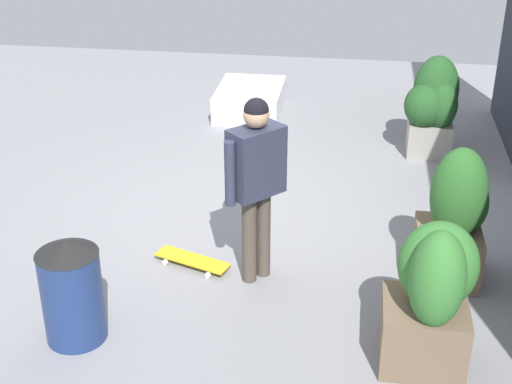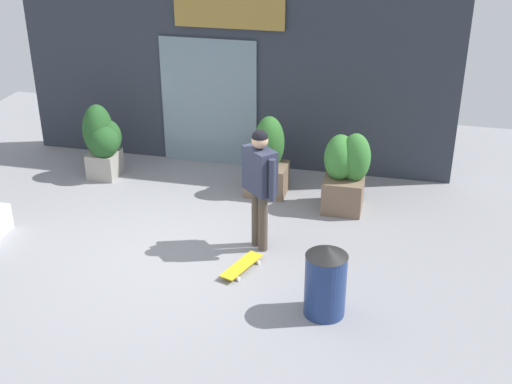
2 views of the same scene
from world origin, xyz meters
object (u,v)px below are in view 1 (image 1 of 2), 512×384
object	(u,v)px
planter_box_left	(456,219)
trash_bin	(71,290)
planter_box_right	(432,294)
planter_box_mid	(433,106)
skateboard	(192,260)
skateboarder	(256,172)

from	to	relation	value
planter_box_left	trash_bin	world-z (taller)	planter_box_left
planter_box_right	planter_box_mid	bearing A→B (deg)	176.12
skateboard	planter_box_left	distance (m)	2.42
skateboard	planter_box_left	xyz separation A→B (m)	(-0.18, 2.36, 0.53)
skateboard	trash_bin	xyz separation A→B (m)	(1.17, -0.69, 0.39)
planter_box_mid	skateboarder	bearing A→B (deg)	-29.32
planter_box_mid	planter_box_left	bearing A→B (deg)	0.30
skateboarder	planter_box_mid	size ratio (longest dim) A/B	1.39
planter_box_right	skateboarder	bearing A→B (deg)	-124.15
trash_bin	planter_box_left	bearing A→B (deg)	113.92
planter_box_mid	planter_box_right	bearing A→B (deg)	-3.88
planter_box_mid	trash_bin	distance (m)	5.14
planter_box_right	planter_box_left	bearing A→B (deg)	167.02
planter_box_left	planter_box_right	size ratio (longest dim) A/B	1.05
planter_box_right	trash_bin	world-z (taller)	planter_box_right
skateboard	planter_box_right	distance (m)	2.40
skateboarder	skateboard	size ratio (longest dim) A/B	2.27
planter_box_left	skateboard	bearing A→B (deg)	-85.66
skateboarder	trash_bin	size ratio (longest dim) A/B	1.91
skateboard	planter_box_right	bearing A→B (deg)	172.12
planter_box_right	skateboard	bearing A→B (deg)	-117.56
planter_box_right	trash_bin	bearing A→B (deg)	-88.08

